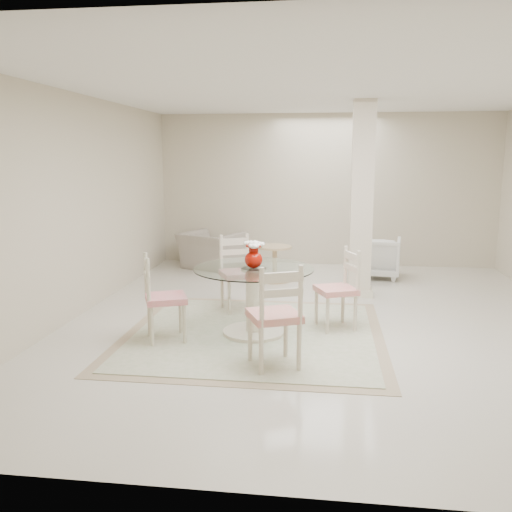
# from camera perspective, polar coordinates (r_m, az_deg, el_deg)

# --- Properties ---
(ground) EXTENTS (7.00, 7.00, 0.00)m
(ground) POSITION_cam_1_polar(r_m,az_deg,el_deg) (6.63, 7.00, -6.71)
(ground) COLOR beige
(ground) RESTS_ON ground
(room_shell) EXTENTS (6.02, 7.02, 2.71)m
(room_shell) POSITION_cam_1_polar(r_m,az_deg,el_deg) (6.34, 7.38, 9.54)
(room_shell) COLOR beige
(room_shell) RESTS_ON ground
(column) EXTENTS (0.30, 0.30, 2.70)m
(column) POSITION_cam_1_polar(r_m,az_deg,el_deg) (7.67, 11.07, 5.79)
(column) COLOR beige
(column) RESTS_ON ground
(area_rug) EXTENTS (2.84, 2.84, 0.02)m
(area_rug) POSITION_cam_1_polar(r_m,az_deg,el_deg) (6.07, -0.25, -8.19)
(area_rug) COLOR tan
(area_rug) RESTS_ON ground
(dining_table) EXTENTS (1.31, 1.31, 0.75)m
(dining_table) POSITION_cam_1_polar(r_m,az_deg,el_deg) (5.96, -0.25, -4.76)
(dining_table) COLOR #F4E6C8
(dining_table) RESTS_ON ground
(red_vase) EXTENTS (0.23, 0.21, 0.30)m
(red_vase) POSITION_cam_1_polar(r_m,az_deg,el_deg) (5.84, -0.24, 0.14)
(red_vase) COLOR #A40F05
(red_vase) RESTS_ON dining_table
(dining_chair_east) EXTENTS (0.53, 0.53, 1.02)m
(dining_chair_east) POSITION_cam_1_polar(r_m,az_deg,el_deg) (6.20, 9.00, -2.82)
(dining_chair_east) COLOR beige
(dining_chair_east) RESTS_ON ground
(dining_chair_north) EXTENTS (0.57, 0.57, 1.06)m
(dining_chair_north) POSITION_cam_1_polar(r_m,az_deg,el_deg) (6.89, -2.00, -1.18)
(dining_chair_north) COLOR beige
(dining_chair_north) RESTS_ON ground
(dining_chair_west) EXTENTS (0.54, 0.54, 1.03)m
(dining_chair_west) POSITION_cam_1_polar(r_m,az_deg,el_deg) (5.80, -10.15, -3.71)
(dining_chair_west) COLOR beige
(dining_chair_west) RESTS_ON ground
(dining_chair_south) EXTENTS (0.58, 0.58, 1.10)m
(dining_chair_south) POSITION_cam_1_polar(r_m,az_deg,el_deg) (4.95, 2.19, -5.59)
(dining_chair_south) COLOR beige
(dining_chair_south) RESTS_ON ground
(recliner_taupe) EXTENTS (1.24, 1.17, 0.63)m
(recliner_taupe) POSITION_cam_1_polar(r_m,az_deg,el_deg) (9.56, -4.74, 0.59)
(recliner_taupe) COLOR gray
(recliner_taupe) RESTS_ON ground
(armchair_white) EXTENTS (0.80, 0.82, 0.66)m
(armchair_white) POSITION_cam_1_polar(r_m,az_deg,el_deg) (9.05, 12.67, -0.10)
(armchair_white) COLOR silver
(armchair_white) RESTS_ON ground
(side_table) EXTENTS (0.54, 0.54, 0.56)m
(side_table) POSITION_cam_1_polar(r_m,az_deg,el_deg) (8.57, 1.97, -0.93)
(side_table) COLOR tan
(side_table) RESTS_ON ground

